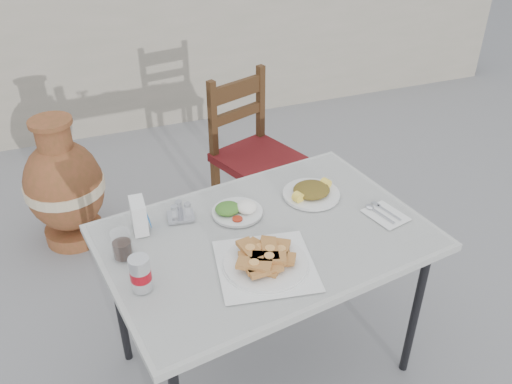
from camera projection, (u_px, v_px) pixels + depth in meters
name	position (u px, v px, depth m)	size (l,w,h in m)	color
ground	(288.00, 338.00, 2.50)	(80.00, 80.00, 0.00)	slate
cafe_table	(266.00, 244.00, 2.02)	(1.28, 0.96, 0.71)	black
pide_plate	(266.00, 259.00, 1.82)	(0.37, 0.37, 0.07)	silver
salad_rice_plate	(237.00, 210.00, 2.09)	(0.20, 0.20, 0.05)	silver
salad_chopped_plate	(311.00, 191.00, 2.19)	(0.23, 0.23, 0.05)	silver
soda_can	(140.00, 274.00, 1.71)	(0.07, 0.07, 0.12)	silver
cola_glass	(122.00, 246.00, 1.86)	(0.07, 0.07, 0.10)	white
napkin_holder	(139.00, 216.00, 1.98)	(0.07, 0.11, 0.12)	silver
condiment_caddy	(181.00, 213.00, 2.06)	(0.11, 0.09, 0.07)	silver
cutlery_napkin	(383.00, 213.00, 2.09)	(0.16, 0.18, 0.01)	silver
chair	(253.00, 154.00, 3.00)	(0.51, 0.51, 0.90)	#351C0E
terracotta_urn	(65.00, 187.00, 2.94)	(0.43, 0.43, 0.75)	brown
back_wall	(160.00, 47.00, 4.12)	(6.00, 0.25, 1.20)	#9F9485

